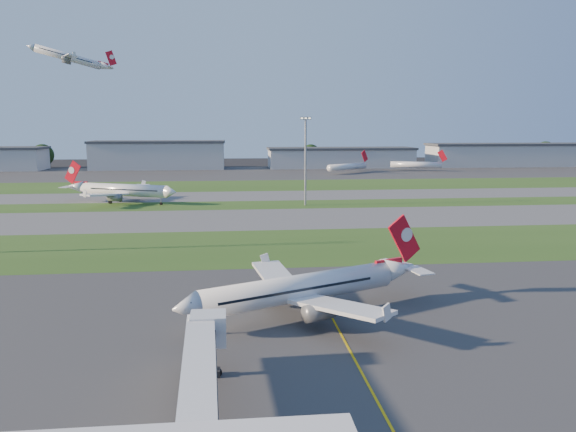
{
  "coord_description": "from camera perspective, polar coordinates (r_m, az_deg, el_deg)",
  "views": [
    {
      "loc": [
        -7.26,
        -54.69,
        23.35
      ],
      "look_at": [
        3.32,
        45.81,
        7.0
      ],
      "focal_mm": 35.0,
      "sensor_mm": 36.0,
      "label": 1
    }
  ],
  "objects": [
    {
      "name": "light_mast_centre",
      "position": [
        164.43,
        1.79,
        6.21
      ],
      "size": [
        3.2,
        0.7,
        25.8
      ],
      "color": "gray",
      "rests_on": "ground"
    },
    {
      "name": "mini_jet_near",
      "position": [
        278.75,
        6.07,
        5.01
      ],
      "size": [
        24.05,
        18.37,
        9.48
      ],
      "rotation": [
        0.0,
        0.0,
        0.64
      ],
      "color": "silver",
      "rests_on": "ground"
    },
    {
      "name": "tree_mid_east",
      "position": [
        327.54,
        2.31,
        6.29
      ],
      "size": [
        11.55,
        11.55,
        12.6
      ],
      "color": "black",
      "rests_on": "ground"
    },
    {
      "name": "tree_west",
      "position": [
        340.94,
        -23.66,
        5.7
      ],
      "size": [
        12.1,
        12.1,
        13.2
      ],
      "color": "black",
      "rests_on": "ground"
    },
    {
      "name": "mini_jet_far",
      "position": [
        299.12,
        12.92,
        5.11
      ],
      "size": [
        27.41,
        12.05,
        9.48
      ],
      "rotation": [
        0.0,
        0.0,
        -0.36
      ],
      "color": "silver",
      "rests_on": "ground"
    },
    {
      "name": "taxiway_b",
      "position": [
        188.28,
        -3.75,
        2.05
      ],
      "size": [
        300.0,
        26.0,
        0.01
      ],
      "primitive_type": "cube",
      "color": "#515154",
      "rests_on": "ground"
    },
    {
      "name": "grass_strip_c",
      "position": [
        221.05,
        -4.1,
        3.1
      ],
      "size": [
        300.0,
        40.0,
        0.01
      ],
      "primitive_type": "cube",
      "color": "#2B4D19",
      "rests_on": "ground"
    },
    {
      "name": "taxiway_a",
      "position": [
        141.81,
        -2.99,
        -0.3
      ],
      "size": [
        300.0,
        32.0,
        0.01
      ],
      "primitive_type": "cube",
      "color": "#515154",
      "rests_on": "ground"
    },
    {
      "name": "tree_east",
      "position": [
        344.57,
        14.87,
        6.03
      ],
      "size": [
        10.45,
        10.45,
        11.4
      ],
      "color": "black",
      "rests_on": "ground"
    },
    {
      "name": "tree_far_east",
      "position": [
        378.54,
        24.66,
        5.95
      ],
      "size": [
        12.65,
        12.65,
        13.8
      ],
      "color": "black",
      "rests_on": "ground"
    },
    {
      "name": "airliner_taxiing",
      "position": [
        176.83,
        -16.4,
        2.52
      ],
      "size": [
        33.66,
        28.68,
        11.26
      ],
      "rotation": [
        0.0,
        0.0,
        2.72
      ],
      "color": "silver",
      "rests_on": "ground"
    },
    {
      "name": "yellow_line",
      "position": [
        60.72,
        6.29,
        -13.49
      ],
      "size": [
        0.25,
        60.0,
        0.02
      ],
      "primitive_type": "cube",
      "color": "gold",
      "rests_on": "ground"
    },
    {
      "name": "hangar_far_east",
      "position": [
        350.02,
        21.74,
        5.81
      ],
      "size": [
        96.9,
        23.0,
        13.2
      ],
      "color": "#ACB0B5",
      "rests_on": "ground"
    },
    {
      "name": "ground",
      "position": [
        59.91,
        1.48,
        -13.75
      ],
      "size": [
        700.0,
        700.0,
        0.0
      ],
      "primitive_type": "plane",
      "color": "black",
      "rests_on": "ground"
    },
    {
      "name": "tree_mid_west",
      "position": [
        321.42,
        -8.32,
        5.97
      ],
      "size": [
        9.9,
        9.9,
        10.8
      ],
      "color": "black",
      "rests_on": "ground"
    },
    {
      "name": "apron_far",
      "position": [
        280.76,
        -4.52,
        4.39
      ],
      "size": [
        400.0,
        80.0,
        0.01
      ],
      "primitive_type": "cube",
      "color": "#333335",
      "rests_on": "ground"
    },
    {
      "name": "hangar_east",
      "position": [
        316.38,
        5.38,
        5.94
      ],
      "size": [
        81.6,
        23.0,
        11.2
      ],
      "color": "#ACB0B5",
      "rests_on": "ground"
    },
    {
      "name": "hangar_west",
      "position": [
        312.38,
        -13.01,
        6.07
      ],
      "size": [
        71.4,
        23.0,
        15.2
      ],
      "color": "#ACB0B5",
      "rests_on": "ground"
    },
    {
      "name": "grass_strip_a",
      "position": [
        109.46,
        -2.07,
        -3.13
      ],
      "size": [
        300.0,
        34.0,
        0.01
      ],
      "primitive_type": "cube",
      "color": "#2B4D19",
      "rests_on": "ground"
    },
    {
      "name": "airliner_departing",
      "position": [
        286.19,
        -21.36,
        14.78
      ],
      "size": [
        35.09,
        29.41,
        11.14
      ],
      "rotation": [
        0.0,
        0.0,
        0.25
      ],
      "color": "silver"
    },
    {
      "name": "apron_near",
      "position": [
        59.91,
        1.48,
        -13.75
      ],
      "size": [
        300.0,
        70.0,
        0.01
      ],
      "primitive_type": "cube",
      "color": "#333335",
      "rests_on": "ground"
    },
    {
      "name": "jet_bridge",
      "position": [
        44.02,
        -9.11,
        -17.0
      ],
      "size": [
        4.2,
        26.9,
        6.2
      ],
      "color": "silver",
      "rests_on": "ground"
    },
    {
      "name": "airliner_parked",
      "position": [
        69.21,
        1.36,
        -7.4
      ],
      "size": [
        30.62,
        26.09,
        10.24
      ],
      "rotation": [
        0.0,
        0.0,
        0.43
      ],
      "color": "silver",
      "rests_on": "ground"
    },
    {
      "name": "grass_strip_b",
      "position": [
        166.5,
        -3.45,
        1.11
      ],
      "size": [
        300.0,
        18.0,
        0.01
      ],
      "primitive_type": "cube",
      "color": "#2B4D19",
      "rests_on": "ground"
    }
  ]
}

